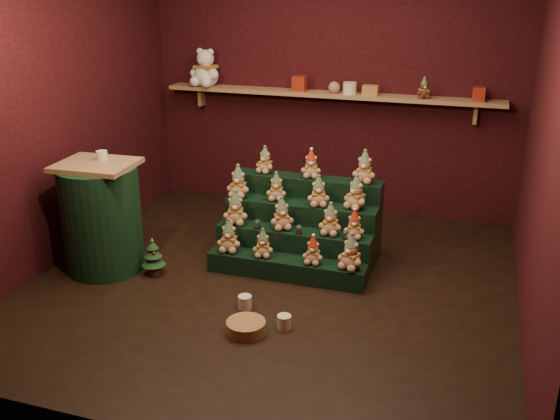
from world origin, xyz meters
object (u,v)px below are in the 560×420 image
(snow_globe_a, at_px, (258,224))
(side_table, at_px, (102,217))
(brown_bear, at_px, (424,88))
(riser_tier_front, at_px, (286,268))
(snow_globe_c, at_px, (346,235))
(white_bear, at_px, (206,63))
(snow_globe_b, at_px, (299,229))
(mug_right, at_px, (284,322))
(mini_christmas_tree, at_px, (153,256))
(mug_left, at_px, (245,302))
(wicker_basket, at_px, (246,327))

(snow_globe_a, bearing_deg, side_table, -159.91)
(side_table, bearing_deg, brown_bear, 36.27)
(riser_tier_front, xyz_separation_m, brown_bear, (0.90, 1.71, 1.33))
(snow_globe_c, relative_size, white_bear, 0.16)
(snow_globe_b, xyz_separation_m, mug_right, (0.17, -0.96, -0.35))
(mini_christmas_tree, xyz_separation_m, mug_right, (1.36, -0.51, -0.12))
(riser_tier_front, bearing_deg, mini_christmas_tree, -165.35)
(riser_tier_front, xyz_separation_m, snow_globe_c, (0.48, 0.16, 0.31))
(snow_globe_a, bearing_deg, mug_left, -77.67)
(snow_globe_a, bearing_deg, brown_bear, 51.82)
(mug_right, bearing_deg, snow_globe_b, 100.02)
(side_table, xyz_separation_m, mug_left, (1.45, -0.31, -0.43))
(side_table, height_order, mug_right, side_table)
(snow_globe_a, relative_size, snow_globe_b, 1.08)
(riser_tier_front, bearing_deg, snow_globe_c, 18.31)
(mug_right, bearing_deg, mini_christmas_tree, 159.50)
(mug_right, xyz_separation_m, white_bear, (-1.71, 2.51, 1.52))
(white_bear, bearing_deg, snow_globe_c, -26.01)
(snow_globe_a, relative_size, mug_right, 0.82)
(mini_christmas_tree, distance_m, brown_bear, 3.11)
(snow_globe_a, distance_m, mug_right, 1.17)
(mug_right, height_order, wicker_basket, mug_right)
(snow_globe_c, height_order, mug_left, snow_globe_c)
(snow_globe_c, height_order, white_bear, white_bear)
(mug_right, distance_m, wicker_basket, 0.29)
(white_bear, bearing_deg, mug_left, -48.01)
(snow_globe_c, relative_size, mini_christmas_tree, 0.24)
(mug_left, xyz_separation_m, mug_right, (0.39, -0.19, -0.00))
(riser_tier_front, distance_m, brown_bear, 2.35)
(side_table, xyz_separation_m, mug_right, (1.84, -0.50, -0.43))
(riser_tier_front, bearing_deg, side_table, -169.07)
(snow_globe_b, bearing_deg, white_bear, 134.77)
(snow_globe_c, bearing_deg, white_bear, 141.60)
(wicker_basket, bearing_deg, snow_globe_a, 105.42)
(side_table, relative_size, mug_left, 9.09)
(mug_right, bearing_deg, side_table, 164.92)
(snow_globe_c, xyz_separation_m, mini_christmas_tree, (-1.61, -0.45, -0.23))
(wicker_basket, height_order, white_bear, white_bear)
(mini_christmas_tree, height_order, brown_bear, brown_bear)
(wicker_basket, bearing_deg, snow_globe_b, 85.91)
(snow_globe_c, distance_m, brown_bear, 1.90)
(riser_tier_front, distance_m, side_table, 1.68)
(snow_globe_c, xyz_separation_m, side_table, (-2.08, -0.47, 0.09))
(side_table, height_order, mini_christmas_tree, side_table)
(white_bear, bearing_deg, mini_christmas_tree, -67.93)
(side_table, distance_m, wicker_basket, 1.77)
(snow_globe_a, xyz_separation_m, mini_christmas_tree, (-0.81, -0.45, -0.23))
(side_table, bearing_deg, wicker_basket, -24.52)
(snow_globe_a, relative_size, mini_christmas_tree, 0.25)
(white_bear, relative_size, brown_bear, 2.52)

